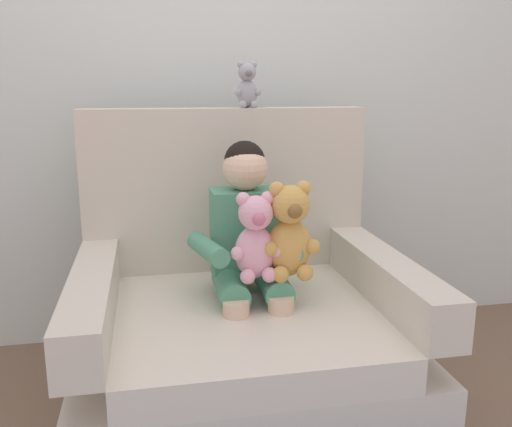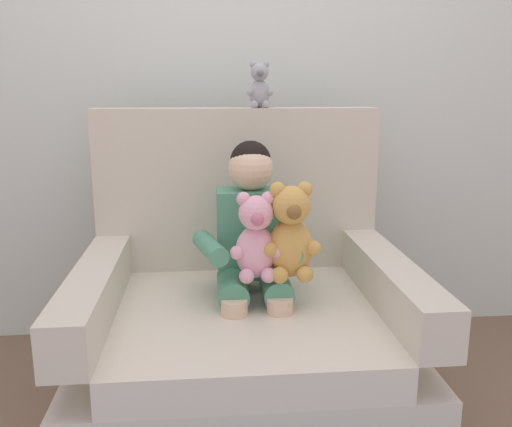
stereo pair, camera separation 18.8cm
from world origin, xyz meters
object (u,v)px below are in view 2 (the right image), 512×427
at_px(plush_grey_on_backrest, 259,86).
at_px(seated_child, 252,241).
at_px(armchair, 244,323).
at_px(plush_honey, 291,234).
at_px(plush_pink, 256,239).

bearing_deg(plush_grey_on_backrest, seated_child, -116.26).
distance_m(armchair, plush_honey, 0.42).
bearing_deg(plush_honey, plush_grey_on_backrest, 78.82).
height_order(plush_honey, plush_grey_on_backrest, plush_grey_on_backrest).
xyz_separation_m(seated_child, plush_pink, (0.00, -0.13, 0.04)).
bearing_deg(seated_child, plush_grey_on_backrest, 83.59).
xyz_separation_m(armchair, seated_child, (0.04, 0.03, 0.32)).
bearing_deg(plush_grey_on_backrest, plush_honey, -98.90).
relative_size(seated_child, plush_grey_on_backrest, 4.31).
height_order(seated_child, plush_grey_on_backrest, plush_grey_on_backrest).
bearing_deg(plush_pink, armchair, 128.02).
bearing_deg(plush_honey, armchair, 128.14).
height_order(seated_child, plush_pink, seated_child).
bearing_deg(armchair, seated_child, 40.05).
bearing_deg(plush_pink, plush_grey_on_backrest, 100.89).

